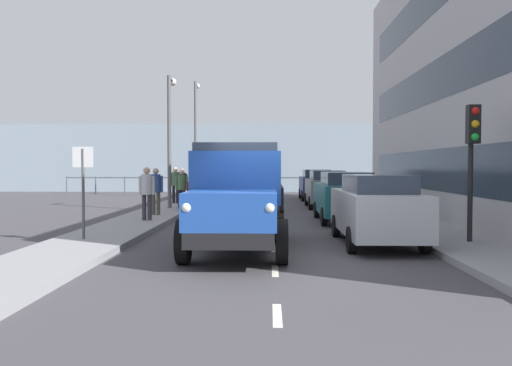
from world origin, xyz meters
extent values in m
plane|color=#423F44|center=(0.00, -7.30, 0.00)|extent=(80.00, 80.00, 0.00)
cube|color=gray|center=(-4.46, -7.30, 0.07)|extent=(2.01, 37.59, 0.15)
cube|color=gray|center=(4.46, -7.30, 0.07)|extent=(2.01, 37.59, 0.15)
cube|color=silver|center=(0.00, 4.11, 0.00)|extent=(0.12, 1.10, 0.01)
cube|color=silver|center=(0.00, 1.16, 0.00)|extent=(0.12, 1.10, 0.01)
cube|color=silver|center=(0.00, -1.53, 0.00)|extent=(0.12, 1.10, 0.01)
cube|color=silver|center=(0.00, -3.74, 0.00)|extent=(0.12, 1.10, 0.01)
cube|color=silver|center=(0.00, -6.05, 0.00)|extent=(0.12, 1.10, 0.01)
cube|color=silver|center=(0.00, -8.90, 0.00)|extent=(0.12, 1.10, 0.01)
cube|color=silver|center=(0.00, -11.64, 0.00)|extent=(0.12, 1.10, 0.01)
cube|color=silver|center=(0.00, -14.00, 0.00)|extent=(0.12, 1.10, 0.01)
cube|color=silver|center=(0.00, -16.35, 0.00)|extent=(0.12, 1.10, 0.01)
cube|color=silver|center=(0.00, -18.81, 0.00)|extent=(0.12, 1.10, 0.01)
cube|color=silver|center=(0.00, -21.57, 0.00)|extent=(0.12, 1.10, 0.01)
cube|color=silver|center=(0.00, -23.99, 0.00)|extent=(0.12, 1.10, 0.01)
cube|color=#2D3847|center=(-5.50, -6.97, 1.80)|extent=(0.08, 19.44, 1.40)
cube|color=#2D3847|center=(-5.50, -6.97, 4.80)|extent=(0.08, 19.44, 1.40)
cube|color=#8C9EAD|center=(0.00, -29.10, 2.50)|extent=(80.00, 0.80, 5.00)
cylinder|color=#4C5156|center=(-14.00, -25.50, 0.60)|extent=(0.08, 0.08, 1.20)
cylinder|color=#4C5156|center=(-12.00, -25.50, 0.60)|extent=(0.08, 0.08, 1.20)
cylinder|color=#4C5156|center=(-10.00, -25.50, 0.60)|extent=(0.08, 0.08, 1.20)
cylinder|color=#4C5156|center=(-8.00, -25.50, 0.60)|extent=(0.08, 0.08, 1.20)
cylinder|color=#4C5156|center=(-6.00, -25.50, 0.60)|extent=(0.08, 0.08, 1.20)
cylinder|color=#4C5156|center=(-4.00, -25.50, 0.60)|extent=(0.08, 0.08, 1.20)
cylinder|color=#4C5156|center=(-2.00, -25.50, 0.60)|extent=(0.08, 0.08, 1.20)
cylinder|color=#4C5156|center=(0.00, -25.50, 0.60)|extent=(0.08, 0.08, 1.20)
cylinder|color=#4C5156|center=(2.00, -25.50, 0.60)|extent=(0.08, 0.08, 1.20)
cylinder|color=#4C5156|center=(4.00, -25.50, 0.60)|extent=(0.08, 0.08, 1.20)
cylinder|color=#4C5156|center=(6.00, -25.50, 0.60)|extent=(0.08, 0.08, 1.20)
cylinder|color=#4C5156|center=(8.00, -25.50, 0.60)|extent=(0.08, 0.08, 1.20)
cylinder|color=#4C5156|center=(10.00, -25.50, 0.60)|extent=(0.08, 0.08, 1.20)
cylinder|color=#4C5156|center=(12.00, -25.50, 0.60)|extent=(0.08, 0.08, 1.20)
cylinder|color=#4C5156|center=(14.00, -25.50, 0.60)|extent=(0.08, 0.08, 1.20)
cube|color=#4C5156|center=(0.00, -25.50, 1.12)|extent=(28.00, 0.08, 0.08)
cube|color=black|center=(0.83, -1.17, 0.60)|extent=(1.64, 5.60, 0.30)
cube|color=#1E479E|center=(0.83, 0.68, 1.10)|extent=(1.72, 1.90, 0.70)
cube|color=silver|center=(0.83, 1.58, 1.07)|extent=(1.16, 0.08, 0.56)
sphere|color=white|center=(0.10, 1.58, 1.20)|extent=(0.20, 0.20, 0.20)
sphere|color=white|center=(1.57, 1.58, 1.20)|extent=(0.20, 0.20, 0.20)
cube|color=#1E479E|center=(0.83, -0.83, 1.67)|extent=(1.93, 1.34, 1.15)
cube|color=#2D3847|center=(0.83, -0.83, 2.15)|extent=(1.78, 1.23, 0.56)
cube|color=#2D2319|center=(0.83, -2.51, 0.83)|extent=(2.10, 2.80, 0.16)
cube|color=black|center=(-0.18, -2.51, 1.15)|extent=(0.08, 2.80, 0.56)
cube|color=black|center=(1.84, -2.51, 1.15)|extent=(0.08, 2.80, 0.56)
cylinder|color=black|center=(-0.13, 0.51, 0.45)|extent=(0.24, 0.90, 0.90)
cylinder|color=black|center=(1.80, 0.51, 0.45)|extent=(0.24, 0.90, 0.90)
cylinder|color=black|center=(-0.13, -2.71, 0.45)|extent=(0.24, 0.90, 0.90)
cylinder|color=black|center=(1.80, -2.71, 0.45)|extent=(0.24, 0.90, 0.90)
cube|color=#B7BABF|center=(-2.51, -2.26, 0.80)|extent=(1.69, 4.51, 1.00)
cube|color=#2D3847|center=(-2.51, -2.06, 1.51)|extent=(1.39, 2.48, 0.42)
cylinder|color=black|center=(-1.70, -3.66, 0.30)|extent=(0.18, 0.60, 0.60)
cylinder|color=black|center=(-3.31, -3.66, 0.30)|extent=(0.18, 0.60, 0.60)
cylinder|color=black|center=(-1.70, -0.86, 0.30)|extent=(0.18, 0.60, 0.60)
cylinder|color=black|center=(-3.31, -0.86, 0.30)|extent=(0.18, 0.60, 0.60)
cube|color=#1E6670|center=(-2.51, -7.72, 0.80)|extent=(1.82, 4.49, 1.00)
cube|color=#2D3847|center=(-2.51, -7.52, 1.51)|extent=(1.49, 2.47, 0.42)
cylinder|color=black|center=(-1.65, -9.11, 0.30)|extent=(0.18, 0.60, 0.60)
cylinder|color=black|center=(-3.37, -9.11, 0.30)|extent=(0.18, 0.60, 0.60)
cylinder|color=black|center=(-1.65, -6.33, 0.30)|extent=(0.18, 0.60, 0.60)
cylinder|color=black|center=(-3.37, -6.33, 0.30)|extent=(0.18, 0.60, 0.60)
cube|color=slate|center=(-2.51, -13.91, 0.80)|extent=(1.72, 4.09, 1.00)
cube|color=#2D3847|center=(-2.51, -13.71, 1.51)|extent=(1.41, 2.25, 0.42)
cylinder|color=black|center=(-1.69, -15.17, 0.30)|extent=(0.18, 0.60, 0.60)
cylinder|color=black|center=(-3.32, -15.17, 0.30)|extent=(0.18, 0.60, 0.60)
cylinder|color=black|center=(-1.69, -12.64, 0.30)|extent=(0.18, 0.60, 0.60)
cylinder|color=black|center=(-3.32, -12.64, 0.30)|extent=(0.18, 0.60, 0.60)
cube|color=navy|center=(-2.51, -19.44, 0.80)|extent=(1.70, 4.13, 1.00)
cube|color=#2D3847|center=(-2.51, -19.24, 1.51)|extent=(1.40, 2.27, 0.42)
cylinder|color=black|center=(-1.70, -20.72, 0.30)|extent=(0.18, 0.60, 0.60)
cylinder|color=black|center=(-3.32, -20.72, 0.30)|extent=(0.18, 0.60, 0.60)
cylinder|color=black|center=(-1.70, -18.16, 0.30)|extent=(0.18, 0.60, 0.60)
cylinder|color=black|center=(-3.32, -18.16, 0.30)|extent=(0.18, 0.60, 0.60)
cube|color=maroon|center=(2.51, -12.17, 0.80)|extent=(1.75, 4.10, 1.00)
cube|color=#2D3847|center=(2.51, -12.37, 1.51)|extent=(1.43, 2.26, 0.42)
cylinder|color=black|center=(1.68, -10.90, 0.30)|extent=(0.18, 0.60, 0.60)
cylinder|color=black|center=(3.34, -10.90, 0.30)|extent=(0.18, 0.60, 0.60)
cylinder|color=black|center=(1.68, -13.44, 0.30)|extent=(0.18, 0.60, 0.60)
cylinder|color=black|center=(3.34, -13.44, 0.30)|extent=(0.18, 0.60, 0.60)
cube|color=#B21E1E|center=(2.51, -18.12, 0.80)|extent=(1.89, 4.12, 1.00)
cube|color=#2D3847|center=(2.51, -18.32, 1.51)|extent=(1.55, 2.27, 0.42)
cylinder|color=black|center=(1.61, -16.84, 0.30)|extent=(0.18, 0.60, 0.60)
cylinder|color=black|center=(3.41, -16.84, 0.30)|extent=(0.18, 0.60, 0.60)
cylinder|color=black|center=(1.61, -19.40, 0.30)|extent=(0.18, 0.60, 0.60)
cylinder|color=black|center=(3.41, -19.40, 0.30)|extent=(0.18, 0.60, 0.60)
cube|color=white|center=(2.51, -23.62, 0.80)|extent=(1.74, 3.92, 1.00)
cube|color=#2D3847|center=(2.51, -23.82, 1.51)|extent=(1.43, 2.16, 0.42)
cylinder|color=black|center=(1.68, -22.41, 0.30)|extent=(0.18, 0.60, 0.60)
cylinder|color=black|center=(3.34, -22.41, 0.30)|extent=(0.18, 0.60, 0.60)
cylinder|color=black|center=(1.68, -24.84, 0.30)|extent=(0.18, 0.60, 0.60)
cylinder|color=black|center=(3.34, -24.84, 0.30)|extent=(0.18, 0.60, 0.60)
cylinder|color=#383342|center=(4.04, -6.52, 0.57)|extent=(0.14, 0.14, 0.84)
cylinder|color=#383342|center=(4.22, -6.52, 0.57)|extent=(0.14, 0.14, 0.84)
cylinder|color=silver|center=(4.13, -6.52, 1.33)|extent=(0.34, 0.34, 0.67)
cylinder|color=silver|center=(3.91, -6.52, 1.29)|extent=(0.09, 0.09, 0.61)
cylinder|color=silver|center=(4.35, -6.52, 1.29)|extent=(0.09, 0.09, 0.61)
sphere|color=tan|center=(4.13, -6.52, 1.78)|extent=(0.23, 0.23, 0.23)
cylinder|color=#4C473D|center=(4.16, -8.47, 0.56)|extent=(0.14, 0.14, 0.83)
cylinder|color=#4C473D|center=(4.34, -8.47, 0.56)|extent=(0.14, 0.14, 0.83)
cylinder|color=#2D4C8C|center=(4.25, -8.47, 1.30)|extent=(0.34, 0.34, 0.65)
cylinder|color=#2D4C8C|center=(4.03, -8.47, 1.27)|extent=(0.09, 0.09, 0.60)
cylinder|color=#2D4C8C|center=(4.47, -8.47, 1.27)|extent=(0.09, 0.09, 0.60)
sphere|color=tan|center=(4.25, -8.47, 1.74)|extent=(0.22, 0.22, 0.22)
cylinder|color=black|center=(3.70, -11.44, 0.54)|extent=(0.14, 0.14, 0.78)
cylinder|color=black|center=(3.88, -11.44, 0.54)|extent=(0.14, 0.14, 0.78)
cylinder|color=#47724C|center=(3.79, -11.44, 1.23)|extent=(0.34, 0.34, 0.62)
cylinder|color=#47724C|center=(3.57, -11.44, 1.20)|extent=(0.09, 0.09, 0.57)
cylinder|color=#47724C|center=(4.01, -11.44, 1.20)|extent=(0.09, 0.09, 0.57)
sphere|color=tan|center=(3.79, -11.44, 1.65)|extent=(0.21, 0.21, 0.21)
cylinder|color=black|center=(4.50, -14.52, 0.57)|extent=(0.14, 0.14, 0.84)
cylinder|color=black|center=(4.68, -14.52, 0.57)|extent=(0.14, 0.14, 0.84)
cylinder|color=#47724C|center=(4.59, -14.52, 1.32)|extent=(0.34, 0.34, 0.66)
cylinder|color=#47724C|center=(4.37, -14.52, 1.28)|extent=(0.09, 0.09, 0.61)
cylinder|color=#47724C|center=(4.81, -14.52, 1.28)|extent=(0.09, 0.09, 0.61)
sphere|color=tan|center=(4.59, -14.52, 1.76)|extent=(0.23, 0.23, 0.23)
cylinder|color=black|center=(4.55, -16.88, 0.55)|extent=(0.14, 0.14, 0.79)
cylinder|color=black|center=(4.73, -16.88, 0.55)|extent=(0.14, 0.14, 0.79)
cylinder|color=black|center=(4.64, -16.88, 1.26)|extent=(0.34, 0.34, 0.63)
cylinder|color=black|center=(4.42, -16.88, 1.23)|extent=(0.09, 0.09, 0.58)
cylinder|color=black|center=(4.86, -16.88, 1.23)|extent=(0.09, 0.09, 0.58)
sphere|color=tan|center=(4.64, -16.88, 1.68)|extent=(0.22, 0.22, 0.22)
cylinder|color=black|center=(-4.63, -1.79, 1.75)|extent=(0.12, 0.12, 3.20)
cube|color=black|center=(-4.63, -1.65, 2.90)|extent=(0.28, 0.24, 0.90)
sphere|color=red|center=(-4.63, -1.53, 3.20)|extent=(0.18, 0.18, 0.18)
sphere|color=orange|center=(-4.63, -1.53, 2.90)|extent=(0.18, 0.18, 0.18)
sphere|color=green|center=(-4.63, -1.53, 2.60)|extent=(0.18, 0.18, 0.18)
cylinder|color=#59595B|center=(4.34, -11.63, 2.94)|extent=(0.16, 0.16, 5.58)
cylinder|color=#59595B|center=(4.34, -12.08, 5.63)|extent=(0.10, 0.90, 0.10)
sphere|color=silver|center=(4.34, -12.53, 5.58)|extent=(0.32, 0.32, 0.32)
cylinder|color=#59595B|center=(4.52, -21.02, 3.55)|extent=(0.16, 0.16, 6.79)
cylinder|color=#59595B|center=(4.52, -21.47, 6.84)|extent=(0.10, 0.90, 0.10)
sphere|color=silver|center=(4.52, -21.92, 6.79)|extent=(0.32, 0.32, 0.32)
cylinder|color=#4C4C4C|center=(4.66, -2.00, 1.25)|extent=(0.07, 0.07, 2.20)
cube|color=silver|center=(4.66, -2.00, 2.15)|extent=(0.50, 0.04, 0.50)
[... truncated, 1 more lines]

